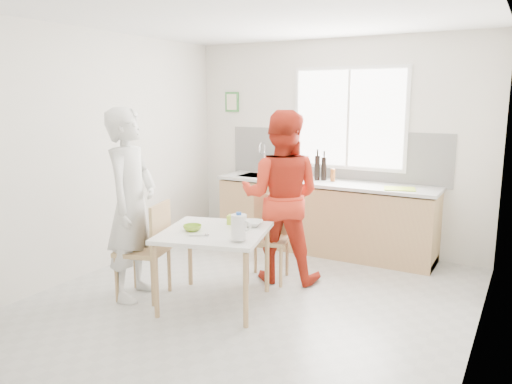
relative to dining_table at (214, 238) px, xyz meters
The scene contains 21 objects.
ground 0.72m from the dining_table, 28.00° to the left, with size 4.50×4.50×0.00m, color #B7B7B2.
room_shell 1.04m from the dining_table, 28.00° to the left, with size 4.50×4.50×4.50m.
window 2.63m from the dining_table, 78.78° to the left, with size 1.50×0.06×1.30m.
backsplash 2.47m from the dining_table, 83.53° to the left, with size 3.00×0.02×0.65m, color white.
picture_frame 2.97m from the dining_table, 118.30° to the left, with size 0.22×0.03×0.28m.
kitchen_counter 2.12m from the dining_table, 82.75° to the left, with size 2.84×0.64×1.37m.
dining_table is the anchor object (origin of this frame).
chair_left 0.69m from the dining_table, 164.54° to the right, with size 0.55×0.55×0.96m.
chair_far 0.90m from the dining_table, 82.33° to the left, with size 0.52×0.52×0.92m.
person_white 0.89m from the dining_table, 164.54° to the right, with size 0.68×0.45×1.88m, color silver.
person_red 0.99m from the dining_table, 75.20° to the left, with size 0.89×0.70×1.84m, color red.
bowl_green 0.23m from the dining_table, 150.50° to the right, with size 0.17×0.17×0.05m, color #83B429.
bowl_white 0.40m from the dining_table, 55.27° to the left, with size 0.21×0.21×0.05m, color white.
milk_jug 0.48m from the dining_table, 25.51° to the right, with size 0.19×0.14×0.24m.
green_box 0.32m from the dining_table, 85.81° to the left, with size 0.10×0.10×0.09m, color #A6CE2F.
spoon 0.25m from the dining_table, 94.52° to the right, with size 0.01×0.01×0.16m, color #A5A5AA.
cutting_board 2.35m from the dining_table, 57.86° to the left, with size 0.35×0.25×0.01m, color #B4D831.
wine_bottle_a 2.18m from the dining_table, 85.91° to the left, with size 0.07×0.07×0.32m, color black.
wine_bottle_b 2.21m from the dining_table, 83.82° to the left, with size 0.07×0.07×0.30m, color black.
jar_amber 2.19m from the dining_table, 80.17° to the left, with size 0.06×0.06×0.16m, color #955020.
soap_bottle 2.26m from the dining_table, 97.89° to the left, with size 0.09×0.09×0.20m, color #999999.
Camera 1 is at (2.30, -3.91, 1.97)m, focal length 35.00 mm.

